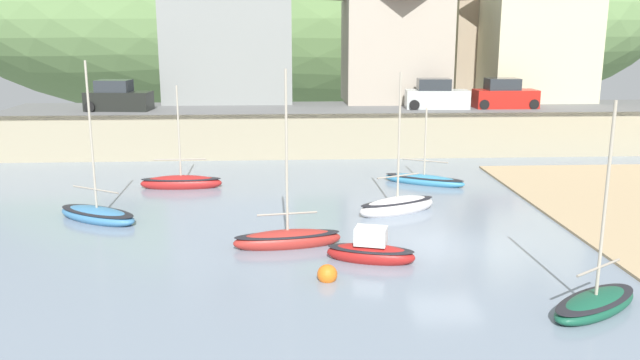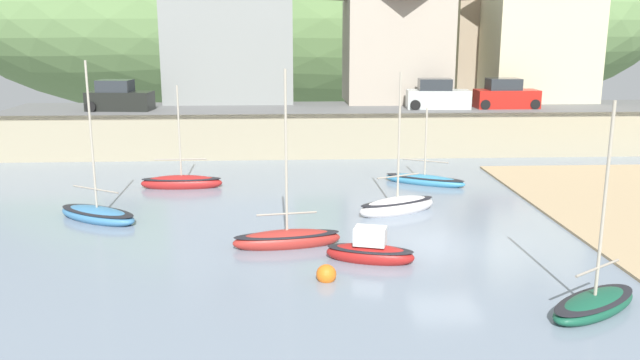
{
  "view_description": "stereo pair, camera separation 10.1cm",
  "coord_description": "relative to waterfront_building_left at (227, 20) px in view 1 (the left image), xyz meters",
  "views": [
    {
      "loc": [
        -5.78,
        -21.97,
        7.56
      ],
      "look_at": [
        -4.31,
        4.79,
        1.33
      ],
      "focal_mm": 36.7,
      "sensor_mm": 36.0,
      "label": 1
    },
    {
      "loc": [
        -5.68,
        -21.97,
        7.56
      ],
      "look_at": [
        -4.31,
        4.79,
        1.33
      ],
      "focal_mm": 36.7,
      "sensor_mm": 36.0,
      "label": 2
    }
  ],
  "objects": [
    {
      "name": "quay_seawall",
      "position": [
        9.69,
        -7.7,
        -6.77
      ],
      "size": [
        48.0,
        9.4,
        2.4
      ],
      "color": "gray",
      "rests_on": "ground"
    },
    {
      "name": "hillside_backdrop",
      "position": [
        7.31,
        30.0,
        0.22
      ],
      "size": [
        80.0,
        44.0,
        23.85
      ],
      "color": "#658A4F",
      "rests_on": "ground"
    },
    {
      "name": "waterfront_building_left",
      "position": [
        0.0,
        0.0,
        0.0
      ],
      "size": [
        9.24,
        4.6,
        11.25
      ],
      "color": "gray",
      "rests_on": "ground"
    },
    {
      "name": "waterfront_building_centre",
      "position": [
        11.85,
        0.0,
        -1.19
      ],
      "size": [
        7.51,
        6.15,
        8.92
      ],
      "color": "#A79B8A",
      "rests_on": "ground"
    },
    {
      "name": "waterfront_building_right",
      "position": [
        22.26,
        0.0,
        -0.33
      ],
      "size": [
        7.67,
        5.46,
        10.63
      ],
      "color": "beige",
      "rests_on": "ground"
    },
    {
      "name": "sailboat_white_hull",
      "position": [
        10.81,
        -15.85,
        -7.91
      ],
      "size": [
        4.05,
        2.8,
        3.94
      ],
      "rotation": [
        0.0,
        0.0,
        -0.5
      ],
      "color": "teal",
      "rests_on": "ground"
    },
    {
      "name": "sailboat_blue_trim",
      "position": [
        8.59,
        -20.96,
        -7.81
      ],
      "size": [
        3.7,
        2.41,
        6.06
      ],
      "rotation": [
        0.0,
        0.0,
        0.43
      ],
      "color": "silver",
      "rests_on": "ground"
    },
    {
      "name": "rowboat_small_beached",
      "position": [
        6.72,
        -26.67,
        -7.8
      ],
      "size": [
        3.13,
        1.82,
        1.33
      ],
      "rotation": [
        0.0,
        0.0,
        -0.29
      ],
      "color": "maroon",
      "rests_on": "ground"
    },
    {
      "name": "sailboat_tall_mast",
      "position": [
        -1.14,
        -15.99,
        -7.85
      ],
      "size": [
        3.93,
        1.01,
        5.12
      ],
      "rotation": [
        0.0,
        0.0,
        -0.0
      ],
      "color": "maroon",
      "rests_on": "ground"
    },
    {
      "name": "fishing_boat_green",
      "position": [
        -3.68,
        -21.39,
        -7.87
      ],
      "size": [
        3.98,
        3.18,
        6.52
      ],
      "rotation": [
        0.0,
        0.0,
        -0.56
      ],
      "color": "teal",
      "rests_on": "ground"
    },
    {
      "name": "sailboat_far_left",
      "position": [
        12.34,
        -30.96,
        -7.88
      ],
      "size": [
        3.53,
        2.94,
        5.91
      ],
      "rotation": [
        0.0,
        0.0,
        0.6
      ],
      "color": "#165139",
      "rests_on": "ground"
    },
    {
      "name": "sailboat_nearest_shore",
      "position": [
        3.97,
        -25.03,
        -7.84
      ],
      "size": [
        3.97,
        1.58,
        6.42
      ],
      "rotation": [
        0.0,
        0.0,
        0.15
      ],
      "color": "#A02A23",
      "rests_on": "ground"
    },
    {
      "name": "parked_car_near_slipway",
      "position": [
        -6.76,
        -4.5,
        -4.92
      ],
      "size": [
        4.26,
        2.14,
        1.95
      ],
      "rotation": [
        0.0,
        0.0,
        -0.11
      ],
      "color": "black",
      "rests_on": "ground"
    },
    {
      "name": "parked_car_by_wall",
      "position": [
        13.92,
        -4.5,
        -4.92
      ],
      "size": [
        4.22,
        2.02,
        1.95
      ],
      "rotation": [
        0.0,
        0.0,
        -0.08
      ],
      "color": "#B7BFBC",
      "rests_on": "ground"
    },
    {
      "name": "parked_car_end_of_row",
      "position": [
        18.51,
        -4.5,
        -4.92
      ],
      "size": [
        4.1,
        1.82,
        1.95
      ],
      "rotation": [
        0.0,
        0.0,
        0.0
      ],
      "color": "#B11C16",
      "rests_on": "ground"
    },
    {
      "name": "mooring_buoy",
      "position": [
        5.16,
        -28.33,
        -7.94
      ],
      "size": [
        0.63,
        0.63,
        0.63
      ],
      "color": "orange",
      "rests_on": "ground"
    }
  ]
}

